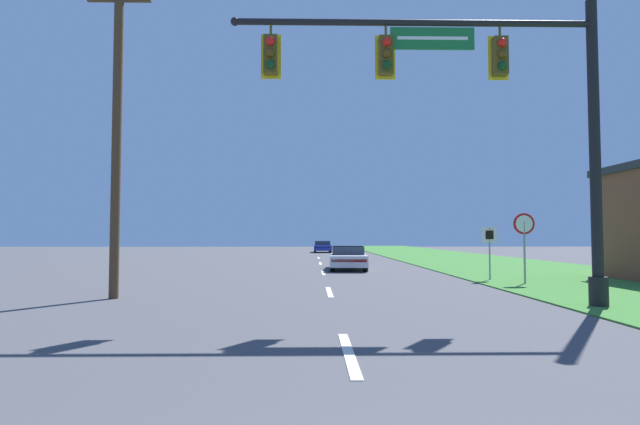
% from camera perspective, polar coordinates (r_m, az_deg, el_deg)
% --- Properties ---
extents(grass_verge_right, '(10.00, 110.00, 0.04)m').
position_cam_1_polar(grass_verge_right, '(33.32, 18.48, -5.50)').
color(grass_verge_right, '#38752D').
rests_on(grass_verge_right, ground).
extents(road_center_line, '(0.16, 34.80, 0.01)m').
position_cam_1_polar(road_center_line, '(23.46, 0.37, -6.91)').
color(road_center_line, silver).
rests_on(road_center_line, ground).
extents(signal_mast, '(9.16, 0.47, 7.82)m').
position_cam_1_polar(signal_mast, '(13.21, 19.38, 11.32)').
color(signal_mast, black).
rests_on(signal_mast, grass_verge_right).
extents(car_ahead, '(2.06, 4.74, 1.19)m').
position_cam_1_polar(car_ahead, '(25.93, 3.23, -5.18)').
color(car_ahead, black).
rests_on(car_ahead, ground).
extents(far_car, '(1.82, 4.48, 1.19)m').
position_cam_1_polar(far_car, '(52.94, 0.29, -3.92)').
color(far_car, black).
rests_on(far_car, ground).
extents(stop_sign, '(0.76, 0.07, 2.50)m').
position_cam_1_polar(stop_sign, '(19.27, 22.30, -2.09)').
color(stop_sign, gray).
rests_on(stop_sign, grass_verge_right).
extents(route_sign_post, '(0.55, 0.06, 2.03)m').
position_cam_1_polar(route_sign_post, '(20.52, 18.80, -3.11)').
color(route_sign_post, gray).
rests_on(route_sign_post, grass_verge_right).
extents(utility_pole_near, '(1.80, 0.26, 9.33)m').
position_cam_1_polar(utility_pole_near, '(15.28, -22.20, 9.20)').
color(utility_pole_near, '#4C3823').
rests_on(utility_pole_near, ground).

